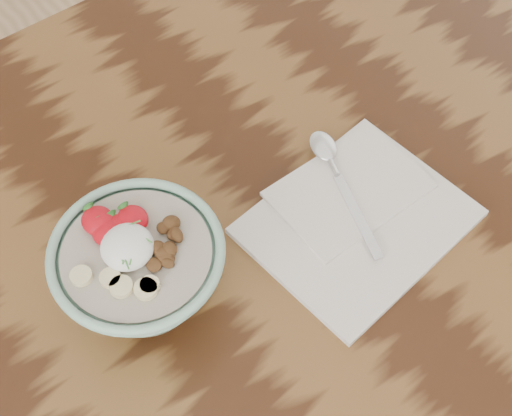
# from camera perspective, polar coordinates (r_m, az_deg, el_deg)

# --- Properties ---
(table) EXTENTS (1.60, 0.90, 0.75)m
(table) POSITION_cam_1_polar(r_m,az_deg,el_deg) (0.98, 1.54, -1.12)
(table) COLOR #351C0D
(table) RESTS_ON ground
(breakfast_bowl) EXTENTS (0.19, 0.19, 0.13)m
(breakfast_bowl) POSITION_cam_1_polar(r_m,az_deg,el_deg) (0.78, -9.24, -4.84)
(breakfast_bowl) COLOR #86B49E
(breakfast_bowl) RESTS_ON table
(napkin) EXTENTS (0.27, 0.23, 0.02)m
(napkin) POSITION_cam_1_polar(r_m,az_deg,el_deg) (0.88, 7.99, -0.56)
(napkin) COLOR silver
(napkin) RESTS_ON table
(spoon) EXTENTS (0.08, 0.20, 0.01)m
(spoon) POSITION_cam_1_polar(r_m,az_deg,el_deg) (0.91, 6.05, 3.63)
(spoon) COLOR silver
(spoon) RESTS_ON napkin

